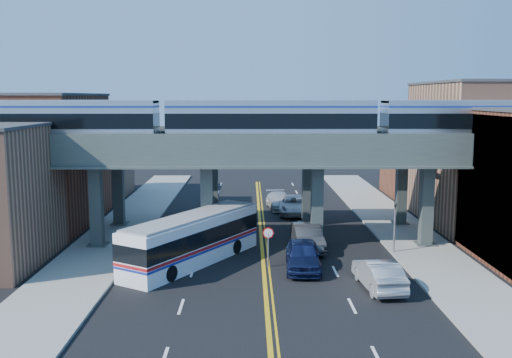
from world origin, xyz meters
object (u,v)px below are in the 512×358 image
transit_train (271,121)px  traffic_signal (395,222)px  stop_sign (268,240)px  car_lane_a (303,255)px  transit_bus (193,240)px  car_lane_c (294,205)px  car_parked_curb (379,274)px  car_lane_b (307,237)px  car_lane_d (280,201)px

transit_train → traffic_signal: 11.20m
stop_sign → car_lane_a: 2.41m
transit_bus → car_lane_c: 17.72m
traffic_signal → transit_bus: bearing=-171.7°
car_parked_curb → transit_bus: bearing=-30.5°
car_lane_c → transit_train: bearing=-100.8°
stop_sign → car_lane_b: 5.25m
car_lane_b → car_lane_d: bearing=91.7°
car_lane_b → car_parked_curb: bearing=-72.0°
traffic_signal → transit_bus: traffic_signal is taller
car_lane_a → car_lane_c: size_ratio=0.91×
car_lane_c → traffic_signal: bearing=-64.9°
stop_sign → transit_bus: bearing=168.6°
car_lane_a → car_lane_b: 4.86m
stop_sign → car_parked_curb: size_ratio=0.51×
car_lane_c → car_lane_d: size_ratio=1.11×
car_parked_curb → car_lane_d: bearing=-84.6°
car_lane_a → car_parked_curb: size_ratio=1.05×
car_lane_c → transit_bus: bearing=-114.6°
car_lane_a → car_parked_curb: (4.00, -3.68, -0.08)m
car_lane_a → car_lane_c: 17.41m
traffic_signal → car_lane_c: (-5.95, 13.84, -1.47)m
car_lane_a → car_lane_d: bearing=94.2°
traffic_signal → car_lane_c: traffic_signal is taller
car_lane_d → car_parked_curb: 23.82m
transit_bus → car_lane_b: transit_bus is taller
traffic_signal → transit_bus: 14.00m
stop_sign → car_parked_curb: 7.56m
stop_sign → traffic_signal: 9.41m
transit_train → car_lane_d: (1.44, 14.18, -8.41)m
transit_bus → car_parked_curb: (11.14, -5.22, -0.72)m
traffic_signal → car_lane_c: size_ratio=0.68×
stop_sign → transit_bus: (-4.94, 0.99, -0.18)m
transit_train → car_parked_curb: size_ratio=8.77×
transit_train → car_lane_b: size_ratio=8.30×
stop_sign → car_lane_a: bearing=-13.9°
transit_train → traffic_signal: bearing=-13.1°
car_lane_a → car_lane_b: bearing=84.0°
car_lane_b → car_lane_c: bearing=87.0°
car_lane_d → car_parked_curb: bearing=-86.8°
transit_bus → car_lane_d: size_ratio=2.13×
car_lane_b → stop_sign: bearing=-127.8°
stop_sign → car_lane_a: size_ratio=0.48×
car_lane_b → car_lane_d: car_lane_b is taller
traffic_signal → car_lane_a: 7.70m
car_lane_a → car_lane_d: size_ratio=1.01×
transit_bus → car_lane_b: size_ratio=2.11×
stop_sign → car_lane_b: bearing=55.2°
car_lane_d → transit_train: bearing=-103.3°
stop_sign → car_lane_d: 19.28m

